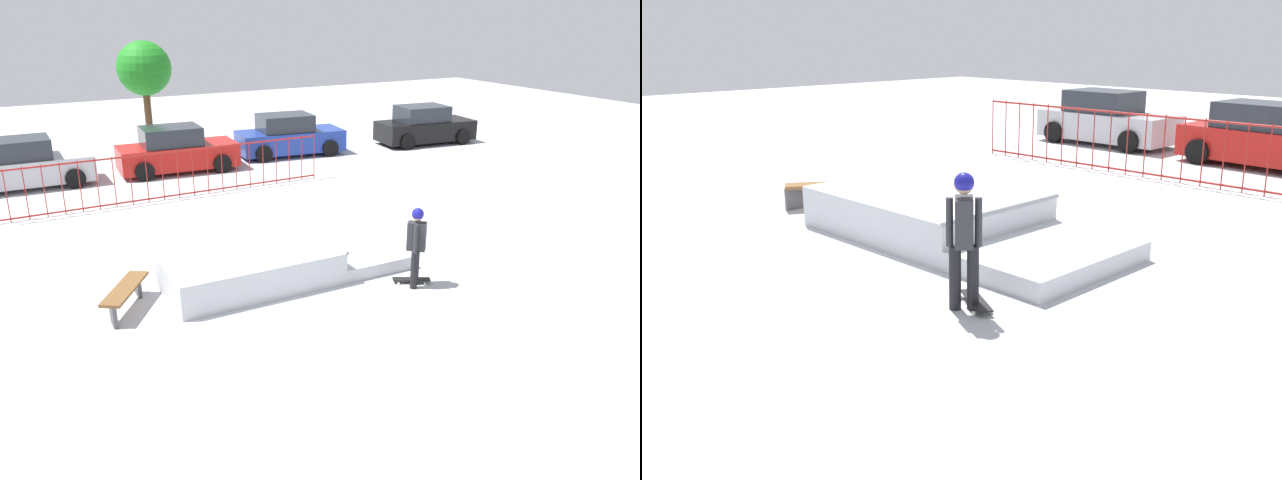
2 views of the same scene
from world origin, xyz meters
TOP-DOWN VIEW (x-y plane):
  - ground_plane at (0.00, 0.00)m, footprint 60.00×60.00m
  - skate_ramp at (0.16, 0.52)m, footprint 5.42×2.64m
  - skater at (2.70, -1.51)m, footprint 0.43×0.42m
  - skateboard at (2.75, -1.34)m, footprint 0.80×0.56m
  - perimeter_fence at (-0.00, 7.24)m, footprint 10.01×0.35m
  - park_bench at (-2.90, 0.24)m, footprint 1.20×1.56m
  - parked_car_silver at (-3.78, 10.78)m, footprint 4.11×1.94m
  - parked_car_red at (1.14, 10.52)m, footprint 4.18×2.09m
  - parked_car_blue at (5.79, 11.02)m, footprint 4.26×2.26m
  - parked_car_black at (11.83, 10.31)m, footprint 4.24×2.21m
  - distant_tree at (1.21, 14.47)m, footprint 2.11×2.11m

SIDE VIEW (x-z plane):
  - ground_plane at x=0.00m, z-range 0.00..0.00m
  - skateboard at x=2.75m, z-range 0.03..0.12m
  - skate_ramp at x=0.16m, z-range -0.05..0.69m
  - park_bench at x=-2.90m, z-range 0.12..0.60m
  - parked_car_silver at x=-3.78m, z-range -0.08..1.52m
  - parked_car_red at x=1.14m, z-range -0.08..1.52m
  - parked_car_blue at x=5.79m, z-range -0.08..1.52m
  - parked_car_black at x=11.83m, z-range -0.08..1.52m
  - perimeter_fence at x=0.00m, z-range 0.02..1.52m
  - skater at x=2.70m, z-range 0.14..1.87m
  - distant_tree at x=1.21m, z-range 1.05..5.35m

